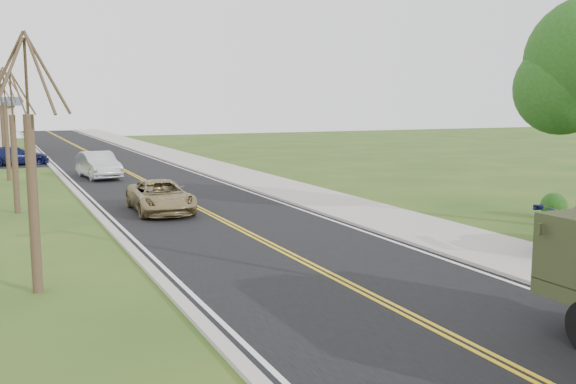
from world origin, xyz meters
TOP-DOWN VIEW (x-y plane):
  - road at (0.00, 40.00)m, footprint 8.00×120.00m
  - curb_right at (4.15, 40.00)m, footprint 0.30×120.00m
  - sidewalk_right at (5.90, 40.00)m, footprint 3.20×120.00m
  - curb_left at (-4.15, 40.00)m, footprint 0.30×120.00m
  - bare_tree_a at (-7.00, 10.00)m, footprint 1.93×2.26m
  - bare_tree_b at (-7.00, 22.00)m, footprint 1.83×2.14m
  - bare_tree_c at (-7.00, 34.00)m, footprint 2.04×2.39m
  - bare_tree_d at (-7.00, 46.00)m, footprint 1.88×2.20m
  - suv_champagne at (-1.69, 19.71)m, footprint 2.32×4.77m
  - sedan_silver at (-2.17, 32.87)m, footprint 2.13×4.88m
  - lot_car_navy at (-6.38, 43.34)m, footprint 4.86×2.67m

SIDE VIEW (x-z plane):
  - road at x=0.00m, z-range 0.00..0.01m
  - sidewalk_right at x=5.90m, z-range 0.00..0.10m
  - curb_left at x=-4.15m, z-range 0.00..0.10m
  - curb_right at x=4.15m, z-range 0.00..0.12m
  - suv_champagne at x=-1.69m, z-range 0.00..1.31m
  - lot_car_navy at x=-6.38m, z-range 0.00..1.33m
  - sedan_silver at x=-2.17m, z-range 0.00..1.56m
  - bare_tree_b at x=-7.00m, z-range -0.39..5.34m
  - bare_tree_d at x=-7.00m, z-range -0.40..5.50m
  - bare_tree_a at x=-7.00m, z-range -0.41..5.66m
  - bare_tree_c at x=-7.00m, z-range -0.44..5.99m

